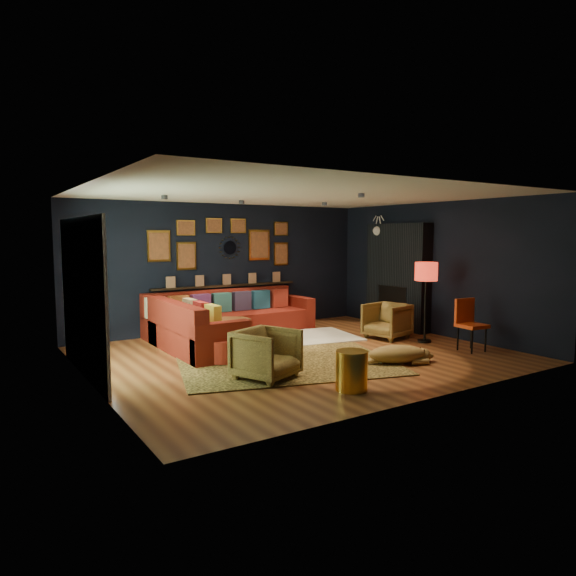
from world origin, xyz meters
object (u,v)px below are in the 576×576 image
sectional (218,323)px  dog (397,351)px  coffee_table (228,324)px  floor_lamp (426,275)px  orange_chair (469,320)px  gold_stool (352,371)px  armchair_left (266,352)px  armchair_right (387,319)px  pouf (222,350)px

sectional → dog: bearing=-64.1°
sectional → coffee_table: size_ratio=3.51×
sectional → floor_lamp: 3.93m
sectional → orange_chair: (3.22, -3.10, 0.20)m
coffee_table → orange_chair: 4.18m
gold_stool → armchair_left: bearing=122.7°
sectional → dog: sectional is taller
armchair_left → armchair_right: 3.55m
pouf → armchair_left: 1.18m
coffee_table → floor_lamp: floor_lamp is taller
orange_chair → gold_stool: bearing=-162.0°
sectional → floor_lamp: (3.11, -2.23, 0.91)m
dog → pouf: bearing=169.3°
gold_stool → pouf: bearing=109.5°
sectional → coffee_table: sectional is taller
armchair_left → armchair_right: bearing=-3.4°
gold_stool → dog: size_ratio=0.42×
gold_stool → dog: gold_stool is taller
armchair_right → floor_lamp: (0.34, -0.64, 0.86)m
coffee_table → floor_lamp: (3.10, -1.81, 0.86)m
pouf → floor_lamp: bearing=-9.2°
pouf → armchair_right: (3.46, 0.02, 0.17)m
coffee_table → armchair_right: (2.76, -1.17, 0.00)m
pouf → floor_lamp: 3.99m
armchair_left → pouf: bearing=73.0°
coffee_table → dog: size_ratio=0.81×
pouf → armchair_right: 3.47m
floor_lamp → pouf: bearing=170.8°
armchair_left → dog: bearing=-32.8°
pouf → gold_stool: gold_stool is taller
coffee_table → pouf: size_ratio=1.88×
orange_chair → coffee_table: bearing=145.8°
sectional → armchair_right: sectional is taller
gold_stool → dog: bearing=24.3°
coffee_table → orange_chair: bearing=-40.0°
armchair_left → sectional: bearing=55.6°
pouf → orange_chair: 4.19m
gold_stool → floor_lamp: (3.03, 1.56, 0.98)m
pouf → armchair_left: armchair_left is taller
armchair_left → gold_stool: bearing=-80.1°
armchair_right → sectional: bearing=-130.9°
pouf → gold_stool: 2.31m
pouf → sectional: bearing=66.9°
coffee_table → pouf: bearing=-120.4°
armchair_left → floor_lamp: size_ratio=0.52×
sectional → armchair_left: size_ratio=4.50×
coffee_table → armchair_left: armchair_left is taller
gold_stool → floor_lamp: floor_lamp is taller
orange_chair → floor_lamp: (-0.10, 0.88, 0.71)m
sectional → armchair_right: size_ratio=4.62×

